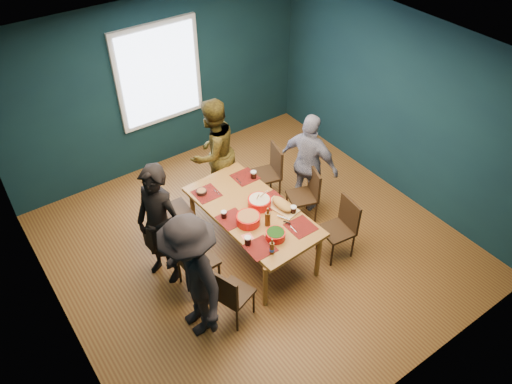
# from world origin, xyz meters

# --- Properties ---
(room) EXTENTS (5.01, 5.01, 2.71)m
(room) POSITION_xyz_m (0.00, 0.27, 1.37)
(room) COLOR brown
(room) RESTS_ON ground
(dining_table) EXTENTS (1.04, 1.91, 0.71)m
(dining_table) POSITION_xyz_m (-0.06, -0.01, 0.64)
(dining_table) COLOR #A37831
(dining_table) RESTS_ON floor
(chair_left_far) EXTENTS (0.45, 0.45, 0.96)m
(chair_left_far) POSITION_xyz_m (-0.88, 0.77, 0.56)
(chair_left_far) COLOR #301F10
(chair_left_far) RESTS_ON floor
(chair_left_mid) EXTENTS (0.43, 0.43, 0.93)m
(chair_left_mid) POSITION_xyz_m (-1.04, -0.14, 0.54)
(chair_left_mid) COLOR #301F10
(chair_left_mid) RESTS_ON floor
(chair_left_near) EXTENTS (0.48, 0.48, 0.83)m
(chair_left_near) POSITION_xyz_m (-0.92, -0.81, 0.48)
(chair_left_near) COLOR #301F10
(chair_left_near) RESTS_ON floor
(chair_right_far) EXTENTS (0.48, 0.48, 0.87)m
(chair_right_far) POSITION_xyz_m (0.80, 0.74, 0.51)
(chair_right_far) COLOR #301F10
(chair_right_far) RESTS_ON floor
(chair_right_mid) EXTENTS (0.48, 0.48, 0.83)m
(chair_right_mid) POSITION_xyz_m (0.94, 0.05, 0.49)
(chair_right_mid) COLOR #301F10
(chair_right_mid) RESTS_ON floor
(chair_right_near) EXTENTS (0.43, 0.43, 0.85)m
(chair_right_near) POSITION_xyz_m (0.87, -0.72, 0.50)
(chair_right_near) COLOR #301F10
(chair_right_near) RESTS_ON floor
(person_far_left) EXTENTS (0.63, 0.73, 1.69)m
(person_far_left) POSITION_xyz_m (-1.21, 0.27, 0.84)
(person_far_left) COLOR black
(person_far_left) RESTS_ON floor
(person_back) EXTENTS (0.93, 0.80, 1.64)m
(person_back) POSITION_xyz_m (0.12, 1.20, 0.82)
(person_back) COLOR black
(person_back) RESTS_ON floor
(person_right) EXTENTS (0.65, 0.97, 1.54)m
(person_right) POSITION_xyz_m (1.11, 0.25, 0.77)
(person_right) COLOR silver
(person_right) RESTS_ON floor
(person_near_left) EXTENTS (0.64, 1.09, 1.66)m
(person_near_left) POSITION_xyz_m (-1.29, -0.64, 0.83)
(person_near_left) COLOR black
(person_near_left) RESTS_ON floor
(bowl_salad) EXTENTS (0.30, 0.30, 0.12)m
(bowl_salad) POSITION_xyz_m (-0.23, -0.19, 0.77)
(bowl_salad) COLOR red
(bowl_salad) RESTS_ON dining_table
(bowl_dumpling) EXTENTS (0.30, 0.30, 0.28)m
(bowl_dumpling) POSITION_xyz_m (0.06, -0.01, 0.77)
(bowl_dumpling) COLOR red
(bowl_dumpling) RESTS_ON dining_table
(bowl_herbs) EXTENTS (0.24, 0.24, 0.10)m
(bowl_herbs) POSITION_xyz_m (-0.12, -0.59, 0.76)
(bowl_herbs) COLOR red
(bowl_herbs) RESTS_ON dining_table
(cutting_board) EXTENTS (0.31, 0.55, 0.12)m
(cutting_board) POSITION_xyz_m (0.27, -0.21, 0.76)
(cutting_board) COLOR tan
(cutting_board) RESTS_ON dining_table
(small_bowl) EXTENTS (0.14, 0.14, 0.06)m
(small_bowl) POSITION_xyz_m (-0.42, 0.63, 0.74)
(small_bowl) COLOR black
(small_bowl) RESTS_ON dining_table
(beer_bottle_a) EXTENTS (0.06, 0.06, 0.22)m
(beer_bottle_a) POSITION_xyz_m (-0.30, -0.76, 0.79)
(beer_bottle_a) COLOR #44270C
(beer_bottle_a) RESTS_ON dining_table
(beer_bottle_b) EXTENTS (0.07, 0.07, 0.27)m
(beer_bottle_b) POSITION_xyz_m (-0.06, -0.35, 0.81)
(beer_bottle_b) COLOR #44270C
(beer_bottle_b) RESTS_ON dining_table
(cola_glass_a) EXTENTS (0.08, 0.08, 0.12)m
(cola_glass_a) POSITION_xyz_m (-0.45, -0.48, 0.77)
(cola_glass_a) COLOR black
(cola_glass_a) RESTS_ON dining_table
(cola_glass_b) EXTENTS (0.08, 0.08, 0.11)m
(cola_glass_b) POSITION_xyz_m (0.33, -0.37, 0.77)
(cola_glass_b) COLOR black
(cola_glass_b) RESTS_ON dining_table
(cola_glass_c) EXTENTS (0.08, 0.08, 0.11)m
(cola_glass_c) POSITION_xyz_m (0.33, 0.50, 0.77)
(cola_glass_c) COLOR black
(cola_glass_c) RESTS_ON dining_table
(cola_glass_d) EXTENTS (0.07, 0.07, 0.10)m
(cola_glass_d) POSITION_xyz_m (-0.43, 0.07, 0.76)
(cola_glass_d) COLOR black
(cola_glass_d) RESTS_ON dining_table
(napkin_a) EXTENTS (0.20, 0.20, 0.00)m
(napkin_a) POSITION_xyz_m (0.28, 0.09, 0.71)
(napkin_a) COLOR #FF756B
(napkin_a) RESTS_ON dining_table
(napkin_b) EXTENTS (0.14, 0.14, 0.00)m
(napkin_b) POSITION_xyz_m (-0.38, -0.38, 0.71)
(napkin_b) COLOR #FF756B
(napkin_b) RESTS_ON dining_table
(napkin_c) EXTENTS (0.13, 0.13, 0.00)m
(napkin_c) POSITION_xyz_m (0.30, -0.66, 0.71)
(napkin_c) COLOR #FF756B
(napkin_c) RESTS_ON dining_table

